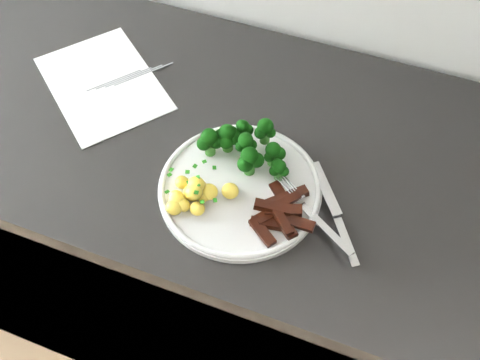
% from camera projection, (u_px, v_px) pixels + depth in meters
% --- Properties ---
extents(counter, '(2.40, 0.60, 0.90)m').
position_uv_depth(counter, '(216.00, 248.00, 1.36)').
color(counter, black).
rests_on(counter, ground).
extents(recipe_paper, '(0.33, 0.32, 0.00)m').
position_uv_depth(recipe_paper, '(103.00, 83.00, 1.06)').
color(recipe_paper, white).
rests_on(recipe_paper, counter).
extents(plate, '(0.28, 0.28, 0.02)m').
position_uv_depth(plate, '(240.00, 188.00, 0.91)').
color(plate, silver).
rests_on(plate, counter).
extents(broccoli, '(0.16, 0.11, 0.06)m').
position_uv_depth(broccoli, '(244.00, 145.00, 0.92)').
color(broccoli, '#265F1A').
rests_on(broccoli, plate).
extents(potatoes, '(0.12, 0.10, 0.04)m').
position_uv_depth(potatoes, '(195.00, 193.00, 0.88)').
color(potatoes, '#ECCA56').
rests_on(potatoes, plate).
extents(beef_strips, '(0.10, 0.13, 0.03)m').
position_uv_depth(beef_strips, '(279.00, 212.00, 0.87)').
color(beef_strips, black).
rests_on(beef_strips, plate).
extents(fork, '(0.16, 0.11, 0.02)m').
position_uv_depth(fork, '(315.00, 217.00, 0.87)').
color(fork, silver).
rests_on(fork, plate).
extents(knife, '(0.13, 0.17, 0.02)m').
position_uv_depth(knife, '(339.00, 225.00, 0.87)').
color(knife, silver).
rests_on(knife, plate).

